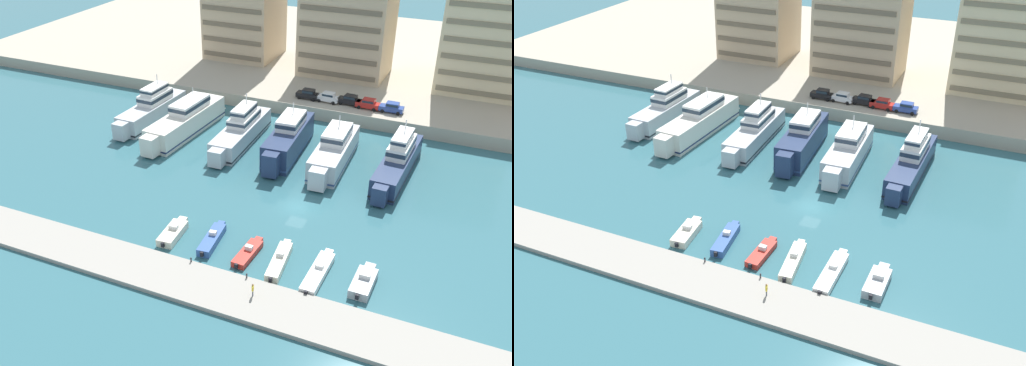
# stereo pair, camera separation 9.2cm
# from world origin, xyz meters

# --- Properties ---
(ground_plane) EXTENTS (400.00, 400.00, 0.00)m
(ground_plane) POSITION_xyz_m (0.00, 0.00, 0.00)
(ground_plane) COLOR #336670
(quay_promenade) EXTENTS (180.00, 70.00, 2.31)m
(quay_promenade) POSITION_xyz_m (0.00, 63.18, 1.16)
(quay_promenade) COLOR #ADA38E
(quay_promenade) RESTS_ON ground
(pier_dock) EXTENTS (120.00, 6.35, 0.53)m
(pier_dock) POSITION_xyz_m (0.00, -19.62, 0.27)
(pier_dock) COLOR #9E998E
(pier_dock) RESTS_ON ground
(yacht_silver_far_left) EXTENTS (4.66, 18.71, 7.88)m
(yacht_silver_far_left) POSITION_xyz_m (-33.11, 16.29, 2.23)
(yacht_silver_far_left) COLOR silver
(yacht_silver_far_left) RESTS_ON ground
(yacht_ivory_left) EXTENTS (5.43, 21.43, 7.17)m
(yacht_ivory_left) POSITION_xyz_m (-25.25, 14.35, 2.20)
(yacht_ivory_left) COLOR silver
(yacht_ivory_left) RESTS_ON ground
(yacht_silver_mid_left) EXTENTS (4.64, 19.61, 7.57)m
(yacht_silver_mid_left) POSITION_xyz_m (-15.19, 14.84, 2.08)
(yacht_silver_mid_left) COLOR silver
(yacht_silver_mid_left) RESTS_ON ground
(yacht_navy_center_left) EXTENTS (5.15, 18.20, 7.61)m
(yacht_navy_center_left) POSITION_xyz_m (-6.81, 14.23, 2.42)
(yacht_navy_center_left) COLOR navy
(yacht_navy_center_left) RESTS_ON ground
(yacht_silver_center) EXTENTS (4.90, 18.38, 7.01)m
(yacht_silver_center) POSITION_xyz_m (0.78, 13.70, 2.12)
(yacht_silver_center) COLOR silver
(yacht_silver_center) RESTS_ON ground
(yacht_navy_center_right) EXTENTS (4.30, 19.97, 7.87)m
(yacht_navy_center_right) POSITION_xyz_m (10.28, 14.22, 2.20)
(yacht_navy_center_right) COLOR navy
(yacht_navy_center_right) RESTS_ON ground
(motorboat_cream_far_left) EXTENTS (2.48, 6.23, 1.49)m
(motorboat_cream_far_left) POSITION_xyz_m (-11.63, -12.46, 0.51)
(motorboat_cream_far_left) COLOR beige
(motorboat_cream_far_left) RESTS_ON ground
(motorboat_blue_left) EXTENTS (2.29, 7.09, 1.43)m
(motorboat_blue_left) POSITION_xyz_m (-6.60, -11.73, 0.50)
(motorboat_blue_left) COLOR #33569E
(motorboat_blue_left) RESTS_ON ground
(motorboat_red_mid_left) EXTENTS (1.87, 6.27, 1.25)m
(motorboat_red_mid_left) POSITION_xyz_m (-1.54, -12.34, 0.40)
(motorboat_red_mid_left) COLOR red
(motorboat_red_mid_left) RESTS_ON ground
(motorboat_cream_center_left) EXTENTS (2.28, 7.74, 1.42)m
(motorboat_cream_center_left) POSITION_xyz_m (2.43, -12.39, 0.49)
(motorboat_cream_center_left) COLOR beige
(motorboat_cream_center_left) RESTS_ON ground
(motorboat_white_center) EXTENTS (1.84, 8.42, 1.26)m
(motorboat_white_center) POSITION_xyz_m (7.14, -12.49, 0.44)
(motorboat_white_center) COLOR white
(motorboat_white_center) RESTS_ON ground
(motorboat_grey_center_right) EXTENTS (2.20, 6.06, 1.54)m
(motorboat_grey_center_right) POSITION_xyz_m (12.26, -12.18, 0.55)
(motorboat_grey_center_right) COLOR #9EA3A8
(motorboat_grey_center_right) RESTS_ON ground
(car_black_far_left) EXTENTS (4.12, 1.97, 1.80)m
(car_black_far_left) POSITION_xyz_m (-9.71, 31.73, 3.29)
(car_black_far_left) COLOR black
(car_black_far_left) RESTS_ON quay_promenade
(car_white_left) EXTENTS (4.20, 2.12, 1.80)m
(car_white_left) POSITION_xyz_m (-5.91, 31.70, 3.29)
(car_white_left) COLOR white
(car_white_left) RESTS_ON quay_promenade
(car_black_mid_left) EXTENTS (4.23, 2.20, 1.80)m
(car_black_mid_left) POSITION_xyz_m (-1.97, 32.06, 3.29)
(car_black_mid_left) COLOR black
(car_black_mid_left) RESTS_ON quay_promenade
(car_red_center_left) EXTENTS (4.18, 2.08, 1.80)m
(car_red_center_left) POSITION_xyz_m (1.42, 31.61, 3.29)
(car_red_center_left) COLOR red
(car_red_center_left) RESTS_ON quay_promenade
(car_blue_center) EXTENTS (4.12, 1.97, 1.80)m
(car_blue_center) POSITION_xyz_m (5.54, 31.57, 3.29)
(car_blue_center) COLOR #28428E
(car_blue_center) RESTS_ON quay_promenade
(apartment_block_left) EXTENTS (17.16, 12.40, 20.76)m
(apartment_block_left) POSITION_xyz_m (-7.73, 48.19, 11.76)
(apartment_block_left) COLOR #C6AD89
(apartment_block_left) RESTS_ON quay_promenade
(apartment_block_mid_left) EXTENTS (15.90, 16.58, 23.61)m
(apartment_block_mid_left) POSITION_xyz_m (18.22, 51.11, 13.18)
(apartment_block_mid_left) COLOR beige
(apartment_block_mid_left) RESTS_ON quay_promenade
(pedestrian_near_edge) EXTENTS (0.33, 0.58, 1.56)m
(pedestrian_near_edge) POSITION_xyz_m (2.08, -19.06, 1.46)
(pedestrian_near_edge) COLOR #4C515B
(pedestrian_near_edge) RESTS_ON pier_dock
(bollard_west) EXTENTS (0.20, 0.20, 0.61)m
(bollard_west) POSITION_xyz_m (-6.71, -16.70, 0.86)
(bollard_west) COLOR #2D2D33
(bollard_west) RESTS_ON pier_dock
(bollard_west_mid) EXTENTS (0.20, 0.20, 0.61)m
(bollard_west_mid) POSITION_xyz_m (0.28, -16.70, 0.86)
(bollard_west_mid) COLOR #2D2D33
(bollard_west_mid) RESTS_ON pier_dock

